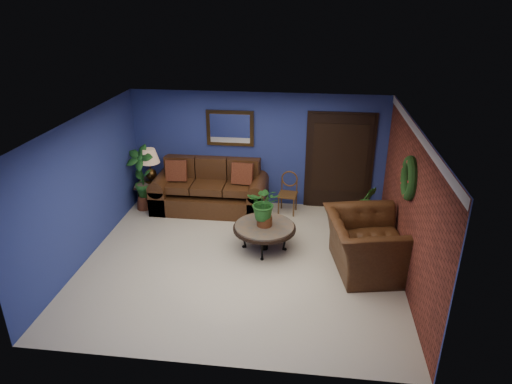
# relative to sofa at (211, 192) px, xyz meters

# --- Properties ---
(floor) EXTENTS (5.50, 5.50, 0.00)m
(floor) POSITION_rel_sofa_xyz_m (0.99, -2.09, -0.36)
(floor) COLOR beige
(floor) RESTS_ON ground
(wall_back) EXTENTS (5.50, 0.04, 2.50)m
(wall_back) POSITION_rel_sofa_xyz_m (0.99, 0.41, 0.89)
(wall_back) COLOR navy
(wall_back) RESTS_ON ground
(wall_left) EXTENTS (0.04, 5.00, 2.50)m
(wall_left) POSITION_rel_sofa_xyz_m (-1.76, -2.09, 0.89)
(wall_left) COLOR navy
(wall_left) RESTS_ON ground
(wall_right_brick) EXTENTS (0.04, 5.00, 2.50)m
(wall_right_brick) POSITION_rel_sofa_xyz_m (3.74, -2.09, 0.89)
(wall_right_brick) COLOR maroon
(wall_right_brick) RESTS_ON ground
(ceiling) EXTENTS (5.50, 5.00, 0.02)m
(ceiling) POSITION_rel_sofa_xyz_m (0.99, -2.09, 2.14)
(ceiling) COLOR silver
(ceiling) RESTS_ON wall_back
(crown_molding) EXTENTS (0.03, 5.00, 0.14)m
(crown_molding) POSITION_rel_sofa_xyz_m (3.71, -2.09, 2.07)
(crown_molding) COLOR white
(crown_molding) RESTS_ON wall_right_brick
(wall_mirror) EXTENTS (1.02, 0.06, 0.77)m
(wall_mirror) POSITION_rel_sofa_xyz_m (0.39, 0.37, 1.36)
(wall_mirror) COLOR #432D14
(wall_mirror) RESTS_ON wall_back
(closet_door) EXTENTS (1.44, 0.06, 2.18)m
(closet_door) POSITION_rel_sofa_xyz_m (2.74, 0.38, 0.69)
(closet_door) COLOR black
(closet_door) RESTS_ON wall_back
(wreath) EXTENTS (0.16, 0.72, 0.72)m
(wreath) POSITION_rel_sofa_xyz_m (3.68, -2.04, 1.34)
(wreath) COLOR black
(wreath) RESTS_ON wall_right_brick
(sofa) EXTENTS (2.45, 1.06, 1.10)m
(sofa) POSITION_rel_sofa_xyz_m (0.00, 0.00, 0.00)
(sofa) COLOR #432713
(sofa) RESTS_ON ground
(coffee_table) EXTENTS (1.15, 1.15, 0.49)m
(coffee_table) POSITION_rel_sofa_xyz_m (1.34, -1.62, 0.07)
(coffee_table) COLOR #4D4944
(coffee_table) RESTS_ON ground
(end_table) EXTENTS (0.62, 0.62, 0.57)m
(end_table) POSITION_rel_sofa_xyz_m (-1.31, -0.04, 0.07)
(end_table) COLOR #4D4944
(end_table) RESTS_ON ground
(table_lamp) EXTENTS (0.44, 0.44, 0.73)m
(table_lamp) POSITION_rel_sofa_xyz_m (-1.31, -0.04, 0.68)
(table_lamp) COLOR #432D14
(table_lamp) RESTS_ON end_table
(side_chair) EXTENTS (0.43, 0.43, 0.90)m
(side_chair) POSITION_rel_sofa_xyz_m (1.69, 0.02, 0.14)
(side_chair) COLOR brown
(side_chair) RESTS_ON ground
(armchair) EXTENTS (1.54, 1.68, 0.96)m
(armchair) POSITION_rel_sofa_xyz_m (3.14, -2.07, 0.12)
(armchair) COLOR #432713
(armchair) RESTS_ON ground
(coffee_plant) EXTENTS (0.63, 0.56, 0.78)m
(coffee_plant) POSITION_rel_sofa_xyz_m (1.34, -1.62, 0.56)
(coffee_plant) COLOR #5D3017
(coffee_plant) RESTS_ON coffee_table
(floor_plant) EXTENTS (0.39, 0.34, 0.77)m
(floor_plant) POSITION_rel_sofa_xyz_m (3.34, -0.19, 0.03)
(floor_plant) COLOR #5D3017
(floor_plant) RESTS_ON ground
(tall_plant) EXTENTS (0.72, 0.58, 1.43)m
(tall_plant) POSITION_rel_sofa_xyz_m (-1.46, -0.21, 0.41)
(tall_plant) COLOR brown
(tall_plant) RESTS_ON ground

